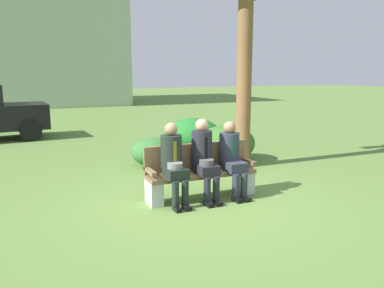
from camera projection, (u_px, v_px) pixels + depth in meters
The scene contains 10 objects.
ground_plane at pixel (203, 202), 6.34m from camera, with size 80.00×80.00×0.00m, color #5A7C38.
park_bench at pixel (200, 173), 6.55m from camera, with size 1.86×0.44×0.90m.
seated_man_left at pixel (173, 160), 6.16m from camera, with size 0.34×0.72×1.30m.
seated_man_middle at pixel (204, 156), 6.38m from camera, with size 0.34×0.72×1.33m.
seated_man_right at pixel (232, 155), 6.58m from camera, with size 0.34×0.72×1.27m.
palm_tree_tall at pixel (245, 7), 8.10m from camera, with size 1.57×1.63×4.93m.
shrub_near_bench at pixel (154, 152), 8.71m from camera, with size 1.02×0.93×0.64m, color #356C32.
shrub_mid_lawn at pixel (193, 136), 9.94m from camera, with size 1.47×1.35×0.92m, color #24752A.
shrub_far_lawn at pixel (226, 143), 9.17m from camera, with size 1.36×1.25×0.85m, color #356925.
building_backdrop at pixel (35, 32), 24.78m from camera, with size 10.62×9.23×8.92m.
Camera 1 is at (-2.59, -5.47, 2.11)m, focal length 36.64 mm.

